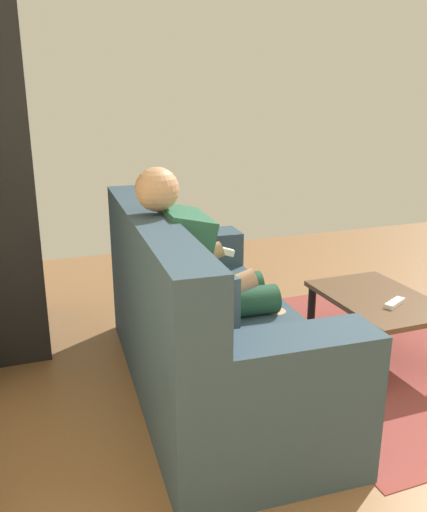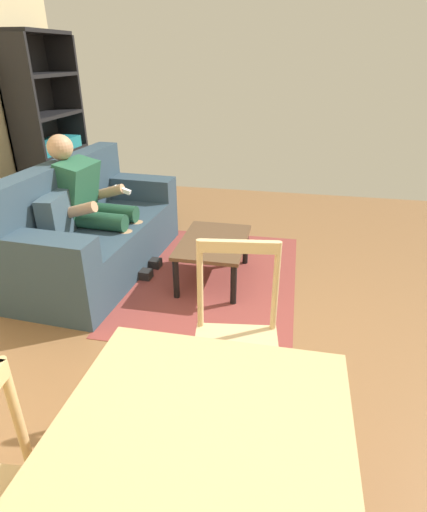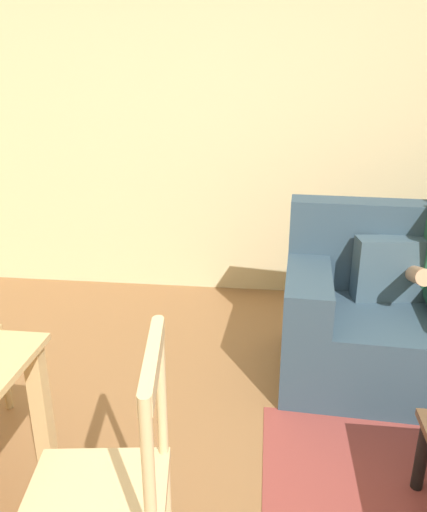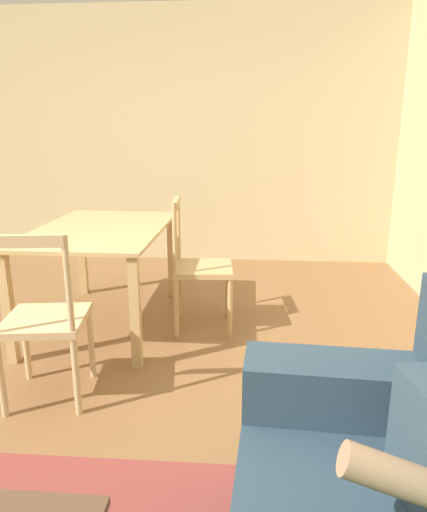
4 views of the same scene
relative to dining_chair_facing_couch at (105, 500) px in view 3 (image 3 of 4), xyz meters
name	(u,v)px [view 3 (image 3 of 4)]	position (x,y,z in m)	size (l,w,h in m)	color
wall_back	(221,116)	(0.07, 2.68, 0.88)	(6.10, 0.12, 2.69)	#D1BC8C
dining_chair_facing_couch	(105,500)	(0.00, 0.00, 0.00)	(0.47, 0.47, 0.97)	#D1B27F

